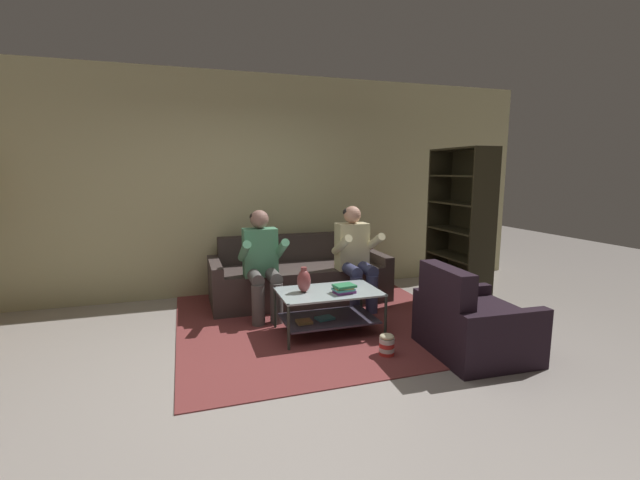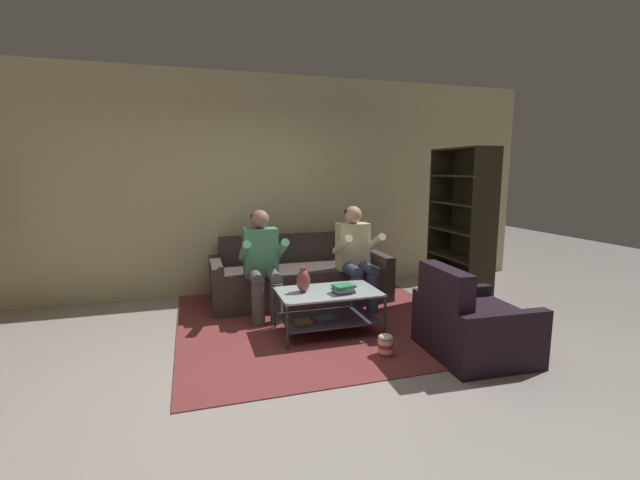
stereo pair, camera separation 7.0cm
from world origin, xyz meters
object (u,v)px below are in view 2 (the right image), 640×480
couch (300,278)px  armchair (472,326)px  bookshelf (462,247)px  vase (303,280)px  popcorn_tub (385,345)px  coffee_table (327,305)px  person_seated_right (356,253)px  book_stack (343,289)px  person_seated_left (262,259)px

couch → armchair: bearing=-63.3°
bookshelf → vase: bearing=-172.5°
couch → vase: size_ratio=8.73×
popcorn_tub → coffee_table: bearing=116.2°
person_seated_right → coffee_table: (-0.59, -0.71, -0.37)m
vase → popcorn_tub: 1.02m
vase → bookshelf: bearing=7.5°
person_seated_right → book_stack: bearing=-119.2°
armchair → vase: bearing=145.5°
person_seated_left → bookshelf: bookshelf is taller
book_stack → bookshelf: (1.65, 0.42, 0.26)m
couch → person_seated_left: person_seated_left is taller
vase → bookshelf: size_ratio=0.13×
person_seated_left → vase: size_ratio=4.75×
vase → popcorn_tub: bearing=-51.1°
person_seated_right → armchair: person_seated_right is taller
person_seated_right → vase: person_seated_right is taller
armchair → couch: bearing=116.7°
couch → coffee_table: (-0.03, -1.23, 0.02)m
couch → vase: 1.26m
popcorn_tub → armchair: bearing=-14.9°
book_stack → popcorn_tub: bearing=-69.7°
coffee_table → popcorn_tub: 0.77m
bookshelf → armchair: (-0.69, -1.17, -0.49)m
armchair → popcorn_tub: size_ratio=4.60×
vase → book_stack: size_ratio=1.13×
armchair → popcorn_tub: bearing=165.1°
couch → person_seated_right: bearing=-42.7°
couch → armchair: size_ratio=2.38×
person_seated_right → coffee_table: size_ratio=1.21×
person_seated_right → coffee_table: bearing=-129.7°
vase → bookshelf: 2.04m
person_seated_right → coffee_table: 1.00m
book_stack → person_seated_left: bearing=128.7°
vase → popcorn_tub: size_ratio=1.25×
armchair → person_seated_right: bearing=107.2°
book_stack → popcorn_tub: book_stack is taller
coffee_table → book_stack: bearing=-43.4°
couch → person_seated_left: 0.86m
couch → book_stack: (0.10, -1.35, 0.21)m
coffee_table → popcorn_tub: (0.33, -0.67, -0.20)m
person_seated_right → book_stack: (-0.46, -0.83, -0.18)m
vase → armchair: bearing=-34.5°
bookshelf → armchair: 1.45m
person_seated_right → bookshelf: bookshelf is taller
vase → armchair: armchair is taller
person_seated_left → armchair: person_seated_left is taller
person_seated_right → popcorn_tub: bearing=-100.7°
person_seated_left → person_seated_right: bearing=0.1°
vase → armchair: size_ratio=0.27×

